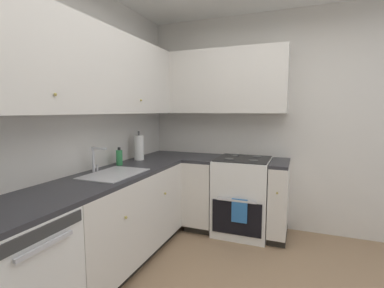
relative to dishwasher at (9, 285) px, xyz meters
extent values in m
cube|color=silver|center=(0.64, 0.33, 0.88)|extent=(3.78, 0.05, 2.62)
cube|color=silver|center=(2.50, -1.45, 0.88)|extent=(0.05, 3.60, 2.62)
cube|color=white|center=(0.00, 0.00, 0.00)|extent=(0.60, 0.60, 0.86)
cube|color=#333333|center=(0.00, -0.30, 0.38)|extent=(0.55, 0.01, 0.07)
cube|color=silver|center=(0.00, -0.32, 0.31)|extent=(0.36, 0.02, 0.02)
cube|color=silver|center=(1.09, 0.00, 0.04)|extent=(1.57, 0.60, 0.77)
cube|color=black|center=(1.09, 0.03, -0.38)|extent=(1.57, 0.54, 0.09)
sphere|color=tan|center=(0.75, -0.31, 0.19)|extent=(0.02, 0.02, 0.02)
sphere|color=tan|center=(1.44, -0.31, 0.19)|extent=(0.02, 0.02, 0.02)
cube|color=#2D2D33|center=(1.09, 0.00, 0.44)|extent=(2.78, 0.60, 0.03)
cube|color=silver|center=(2.18, -0.47, 0.04)|extent=(0.60, 0.34, 0.77)
cube|color=black|center=(2.21, -0.47, -0.38)|extent=(0.54, 0.34, 0.09)
cube|color=silver|center=(2.18, -1.38, 0.04)|extent=(0.60, 0.20, 0.77)
cube|color=black|center=(2.21, -1.38, -0.38)|extent=(0.54, 0.20, 0.09)
sphere|color=tan|center=(1.87, -1.38, 0.19)|extent=(0.02, 0.02, 0.02)
cube|color=#2D2D33|center=(2.18, -0.47, 0.44)|extent=(0.60, 0.34, 0.03)
cube|color=#2D2D33|center=(2.18, -1.38, 0.44)|extent=(0.60, 0.20, 0.03)
cube|color=white|center=(2.20, -0.96, 0.02)|extent=(0.64, 0.62, 0.89)
cube|color=black|center=(1.87, -0.96, -0.14)|extent=(0.02, 0.55, 0.37)
cube|color=silver|center=(1.85, -0.96, 0.06)|extent=(0.02, 0.43, 0.02)
cube|color=black|center=(2.20, -0.96, 0.47)|extent=(0.59, 0.60, 0.01)
cube|color=white|center=(2.50, -0.96, 0.54)|extent=(0.03, 0.60, 0.15)
cylinder|color=#4C4C4C|center=(2.06, -1.09, 0.48)|extent=(0.11, 0.11, 0.01)
cylinder|color=#4C4C4C|center=(2.06, -0.82, 0.48)|extent=(0.11, 0.11, 0.01)
cylinder|color=#4C4C4C|center=(2.34, -1.09, 0.48)|extent=(0.11, 0.11, 0.01)
cylinder|color=#4C4C4C|center=(2.34, -0.82, 0.48)|extent=(0.11, 0.11, 0.01)
cube|color=#2D6BB2|center=(1.85, -0.99, -0.05)|extent=(0.02, 0.17, 0.26)
cube|color=silver|center=(0.93, 0.14, 1.38)|extent=(2.46, 0.32, 0.75)
sphere|color=tan|center=(0.39, -0.03, 1.14)|extent=(0.02, 0.02, 0.02)
sphere|color=tan|center=(1.47, -0.03, 1.14)|extent=(0.02, 0.02, 0.02)
cube|color=silver|center=(2.32, -0.56, 1.38)|extent=(0.32, 1.72, 0.75)
cube|color=#B7B7BC|center=(0.99, -0.03, 0.47)|extent=(0.58, 0.40, 0.01)
cube|color=gray|center=(0.99, -0.03, 0.42)|extent=(0.53, 0.36, 0.09)
cube|color=#99999E|center=(0.99, -0.03, 0.43)|extent=(0.02, 0.35, 0.06)
cylinder|color=silver|center=(0.99, 0.20, 0.58)|extent=(0.02, 0.02, 0.24)
cylinder|color=silver|center=(0.99, 0.13, 0.69)|extent=(0.02, 0.15, 0.02)
cylinder|color=silver|center=(1.04, 0.20, 0.49)|extent=(0.02, 0.02, 0.06)
cylinder|color=#338C4C|center=(1.36, 0.18, 0.54)|extent=(0.07, 0.07, 0.16)
cylinder|color=#262626|center=(1.36, 0.18, 0.63)|extent=(0.03, 0.03, 0.03)
cylinder|color=white|center=(1.71, 0.16, 0.60)|extent=(0.11, 0.11, 0.28)
cylinder|color=#3F3F3F|center=(1.71, 0.16, 0.62)|extent=(0.02, 0.02, 0.34)
camera|label=1|loc=(-1.05, -1.57, 1.03)|focal=26.16mm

